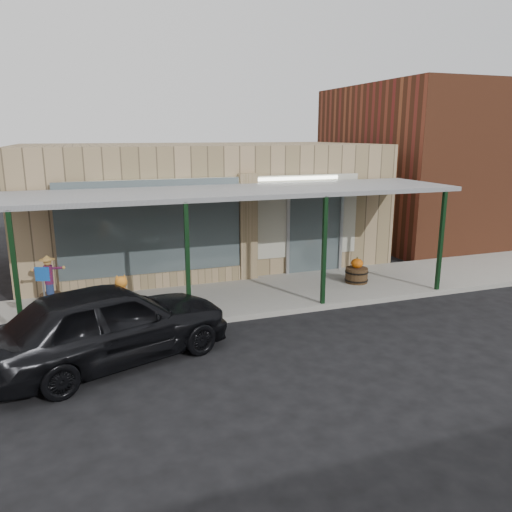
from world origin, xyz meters
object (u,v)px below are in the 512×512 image
object	(u,v)px
parked_sedan	(110,323)
handicap_sign	(44,291)
barrel_scarecrow	(50,290)
barrel_pumpkin	(357,273)

from	to	relation	value
parked_sedan	handicap_sign	bearing A→B (deg)	18.23
barrel_scarecrow	barrel_pumpkin	distance (m)	8.69
handicap_sign	barrel_scarecrow	bearing A→B (deg)	111.60
barrel_scarecrow	parked_sedan	distance (m)	3.78
handicap_sign	parked_sedan	size ratio (longest dim) A/B	0.29
barrel_scarecrow	barrel_pumpkin	xyz separation A→B (m)	(8.65, -0.73, -0.18)
barrel_pumpkin	handicap_sign	distance (m)	8.76
barrel_pumpkin	parked_sedan	bearing A→B (deg)	-159.05
barrel_scarecrow	handicap_sign	distance (m)	1.95
barrel_scarecrow	barrel_pumpkin	size ratio (longest dim) A/B	1.74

